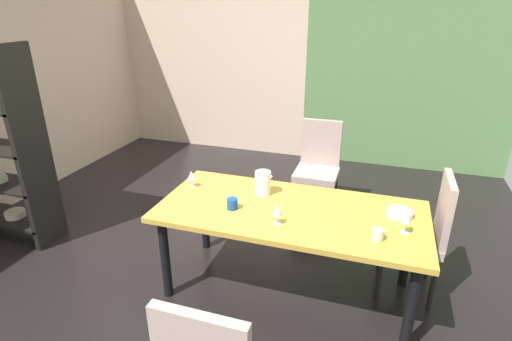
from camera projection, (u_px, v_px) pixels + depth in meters
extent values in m
cube|color=black|center=(219.00, 270.00, 3.47)|extent=(5.62, 6.09, 0.02)
cube|color=beige|center=(210.00, 59.00, 5.95)|extent=(2.92, 0.10, 2.71)
cube|color=#577E49|center=(410.00, 68.00, 5.14)|extent=(2.70, 0.10, 2.71)
cube|color=gold|center=(291.00, 212.00, 2.94)|extent=(1.96, 0.91, 0.04)
cylinder|color=black|center=(205.00, 214.00, 3.65)|extent=(0.07, 0.07, 0.69)
cylinder|color=black|center=(408.00, 248.00, 3.14)|extent=(0.07, 0.07, 0.69)
cylinder|color=black|center=(165.00, 258.00, 3.03)|extent=(0.07, 0.07, 0.69)
cylinder|color=black|center=(411.00, 309.00, 2.52)|extent=(0.07, 0.07, 0.69)
cube|color=#A98F88|center=(316.00, 174.00, 4.18)|extent=(0.44, 0.44, 0.07)
cube|color=#A98F88|center=(321.00, 144.00, 4.25)|extent=(0.42, 0.05, 0.53)
cylinder|color=black|center=(330.00, 206.00, 4.06)|extent=(0.04, 0.04, 0.44)
cylinder|color=black|center=(294.00, 201.00, 4.17)|extent=(0.04, 0.04, 0.44)
cylinder|color=black|center=(335.00, 191.00, 4.39)|extent=(0.04, 0.04, 0.44)
cylinder|color=black|center=(301.00, 186.00, 4.50)|extent=(0.04, 0.04, 0.44)
cube|color=#A98F88|center=(410.00, 237.00, 3.05)|extent=(0.44, 0.44, 0.07)
cube|color=#A98F88|center=(445.00, 211.00, 2.90)|extent=(0.05, 0.42, 0.52)
cylinder|color=black|center=(379.00, 274.00, 3.04)|extent=(0.04, 0.04, 0.44)
cylinder|color=black|center=(381.00, 247.00, 3.37)|extent=(0.04, 0.04, 0.44)
cylinder|color=black|center=(433.00, 284.00, 2.93)|extent=(0.04, 0.04, 0.44)
cylinder|color=black|center=(429.00, 256.00, 3.27)|extent=(0.04, 0.04, 0.44)
cube|color=black|center=(33.00, 152.00, 3.51)|extent=(0.05, 0.36, 1.84)
cube|color=black|center=(11.00, 217.00, 3.93)|extent=(0.97, 0.36, 0.02)
cylinder|color=beige|center=(15.00, 214.00, 3.90)|extent=(0.19, 0.19, 0.06)
cube|color=black|center=(2.00, 183.00, 3.79)|extent=(0.97, 0.36, 0.02)
cylinder|color=#DFF1CA|center=(0.00, 179.00, 3.78)|extent=(0.12, 0.12, 0.05)
cylinder|color=silver|center=(277.00, 223.00, 2.74)|extent=(0.06, 0.06, 0.00)
cylinder|color=silver|center=(277.00, 219.00, 2.73)|extent=(0.01, 0.01, 0.06)
cone|color=silver|center=(277.00, 210.00, 2.70)|extent=(0.07, 0.07, 0.08)
cylinder|color=silver|center=(192.00, 186.00, 3.30)|extent=(0.06, 0.06, 0.00)
cylinder|color=silver|center=(192.00, 183.00, 3.28)|extent=(0.01, 0.01, 0.06)
cone|color=silver|center=(191.00, 175.00, 3.26)|extent=(0.07, 0.07, 0.07)
cylinder|color=silver|center=(404.00, 233.00, 2.63)|extent=(0.06, 0.06, 0.00)
cylinder|color=silver|center=(405.00, 227.00, 2.62)|extent=(0.01, 0.01, 0.08)
cone|color=silver|center=(407.00, 216.00, 2.58)|extent=(0.07, 0.07, 0.09)
cylinder|color=silver|center=(399.00, 213.00, 2.84)|extent=(0.19, 0.19, 0.04)
cylinder|color=beige|center=(378.00, 234.00, 2.55)|extent=(0.08, 0.08, 0.07)
cylinder|color=#144595|center=(232.00, 204.00, 2.93)|extent=(0.08, 0.08, 0.08)
cylinder|color=white|center=(263.00, 183.00, 3.14)|extent=(0.12, 0.12, 0.19)
cone|color=white|center=(270.00, 174.00, 3.09)|extent=(0.04, 0.04, 0.03)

